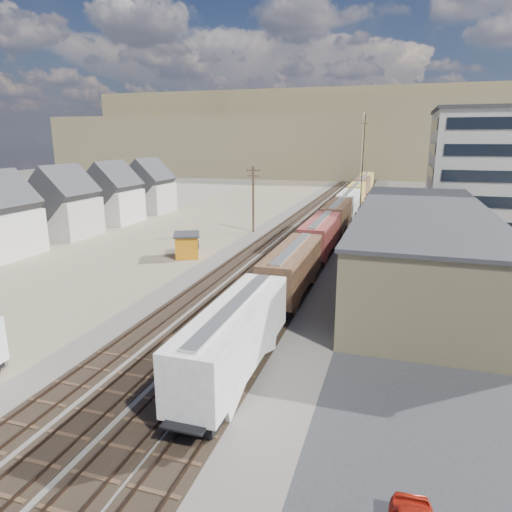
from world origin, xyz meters
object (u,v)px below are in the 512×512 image
(freight_train, at_px, (343,208))
(parked_car_blue, at_px, (500,235))
(utility_pole_north, at_px, (253,198))
(maintenance_shed, at_px, (187,245))

(freight_train, distance_m, parked_car_blue, 23.63)
(utility_pole_north, bearing_deg, maintenance_shed, -101.02)
(maintenance_shed, bearing_deg, utility_pole_north, 78.98)
(maintenance_shed, height_order, parked_car_blue, maintenance_shed)
(utility_pole_north, bearing_deg, parked_car_blue, 7.73)
(utility_pole_north, xyz_separation_m, maintenance_shed, (-3.22, -16.52, -3.82))
(utility_pole_north, distance_m, parked_car_blue, 35.63)
(maintenance_shed, distance_m, parked_car_blue, 43.76)
(freight_train, bearing_deg, utility_pole_north, -138.40)
(maintenance_shed, bearing_deg, parked_car_blue, 29.08)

